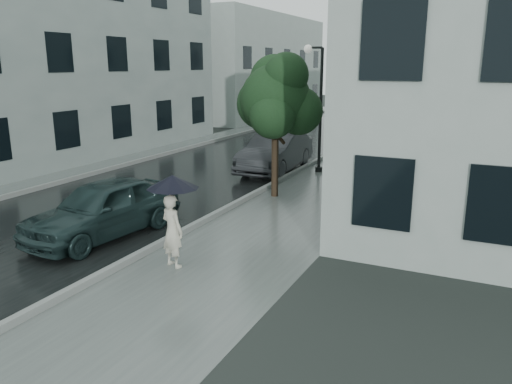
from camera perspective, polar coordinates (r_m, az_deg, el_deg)
The scene contains 15 objects.
ground at distance 10.82m, azimuth -5.49°, elevation -8.26°, with size 120.00×120.00×0.00m, color black.
sidewalk at distance 21.54m, azimuth 11.62°, elevation 2.97°, with size 3.50×60.00×0.01m, color slate.
kerb_near at distance 22.01m, azimuth 7.01°, elevation 3.59°, with size 0.15×60.00×0.15m, color slate.
asphalt_road at distance 23.34m, azimuth -1.18°, elevation 4.13°, with size 6.85×60.00×0.00m, color black.
kerb_far at distance 25.06m, azimuth -8.39°, elevation 4.86°, with size 0.15×60.00×0.15m, color slate.
sidewalk_far at distance 25.59m, azimuth -10.12°, elevation 4.82°, with size 1.70×60.00×0.01m, color #4C5451.
building_near at distance 28.05m, azimuth 26.72°, elevation 13.61°, with size 7.02×36.00×9.00m.
building_far_a at distance 25.17m, azimuth -24.37°, elevation 14.51°, with size 7.02×20.00×9.50m.
building_far_b at distance 42.96m, azimuth -0.89°, elevation 14.17°, with size 7.02×18.00×8.00m.
pedestrian at distance 10.56m, azimuth -9.53°, elevation -4.40°, with size 0.57×0.37×1.56m, color #BCBAA5.
umbrella at distance 10.26m, azimuth -9.51°, elevation 1.18°, with size 1.29×1.29×1.10m.
street_tree at distance 15.80m, azimuth 2.37°, elevation 10.63°, with size 2.86×2.60×4.52m.
lamp_post at distance 19.70m, azimuth 6.96°, elevation 10.34°, with size 0.84×0.40×4.88m.
car_near at distance 12.85m, azimuth -17.06°, elevation -1.76°, with size 1.69×4.21×1.43m, color #1A2D2D.
car_far at distance 19.90m, azimuth 2.27°, elevation 4.61°, with size 1.64×4.70×1.55m, color #27292D.
Camera 1 is at (5.18, -8.55, 4.15)m, focal length 35.00 mm.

